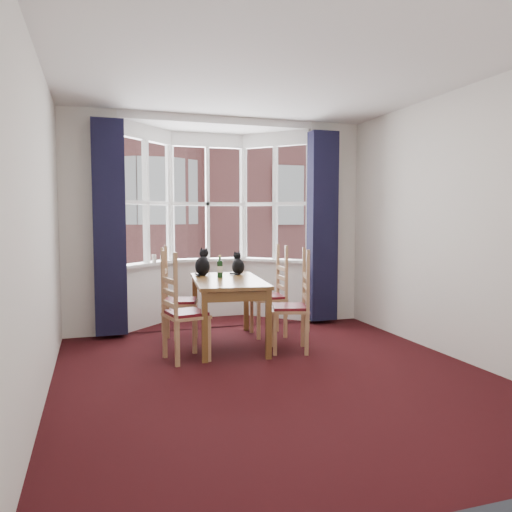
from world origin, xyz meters
name	(u,v)px	position (x,y,z in m)	size (l,w,h in m)	color
floor	(278,378)	(0.00, 0.00, 0.00)	(4.50, 4.50, 0.00)	black
ceiling	(279,68)	(0.00, 0.00, 2.80)	(4.50, 4.50, 0.00)	white
wall_left	(39,228)	(-2.00, 0.00, 1.40)	(4.50, 4.50, 0.00)	silver
wall_right	(461,225)	(2.00, 0.00, 1.40)	(4.50, 4.50, 0.00)	silver
wall_near	(444,235)	(0.00, -2.25, 1.40)	(4.00, 4.00, 0.00)	silver
wall_back_pier_left	(89,224)	(-1.65, 2.25, 1.40)	(0.70, 0.12, 2.80)	silver
wall_back_pier_right	(332,223)	(1.65, 2.25, 1.40)	(0.70, 0.12, 2.80)	silver
bay_window	(211,223)	(0.00, 2.75, 1.40)	(2.76, 0.94, 2.80)	white
curtain_left	(109,228)	(-1.42, 2.07, 1.35)	(0.38, 0.22, 2.60)	black
curtain_right	(322,227)	(1.42, 2.07, 1.35)	(0.38, 0.22, 2.60)	black
dining_table	(228,287)	(-0.14, 1.31, 0.68)	(0.93, 1.51, 0.77)	brown
chair_left_near	(178,316)	(-0.80, 0.82, 0.47)	(0.48, 0.50, 0.92)	#AC7F53
chair_left_far	(173,303)	(-0.73, 1.63, 0.47)	(0.49, 0.51, 0.92)	#AC7F53
chair_right_near	(298,309)	(0.53, 0.80, 0.47)	(0.50, 0.52, 0.92)	#AC7F53
chair_right_far	(275,298)	(0.55, 1.59, 0.47)	(0.43, 0.44, 0.92)	#AC7F53
cat_left	(203,265)	(-0.34, 1.76, 0.90)	(0.26, 0.30, 0.35)	black
cat_right	(238,265)	(0.10, 1.73, 0.88)	(0.17, 0.23, 0.30)	black
wine_bottle	(220,268)	(-0.19, 1.48, 0.88)	(0.07, 0.07, 0.26)	black
candle_tall	(154,259)	(-0.83, 2.60, 0.92)	(0.06, 0.06, 0.10)	white
candle_short	(162,259)	(-0.72, 2.63, 0.92)	(0.06, 0.06, 0.09)	white
street	(121,321)	(0.00, 32.25, -6.00)	(80.00, 80.00, 0.00)	#333335
tenement_building	(141,214)	(0.00, 14.01, 1.60)	(18.40, 7.80, 15.20)	#904E4A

